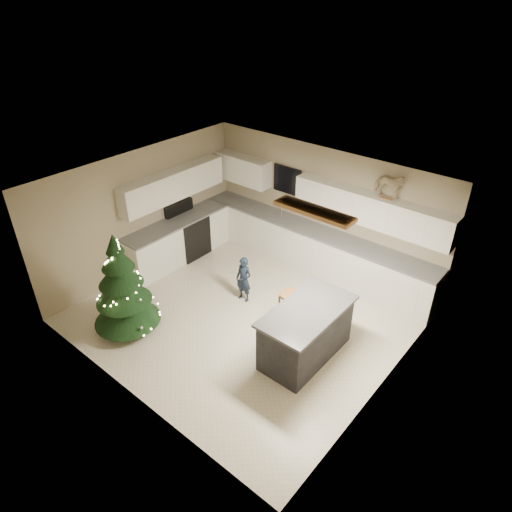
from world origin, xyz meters
name	(u,v)px	position (x,y,z in m)	size (l,w,h in m)	color
ground_plane	(244,316)	(0.00, 0.00, 0.00)	(5.50, 5.50, 0.00)	beige
room_shell	(244,234)	(0.02, 0.00, 1.75)	(5.52, 5.02, 2.61)	gray
cabinetry	(262,233)	(-0.91, 1.65, 0.76)	(5.50, 3.20, 2.00)	silver
island	(306,332)	(1.45, -0.11, 0.48)	(0.90, 1.70, 0.95)	black
bar_stool	(290,301)	(0.79, 0.33, 0.53)	(0.37, 0.37, 0.70)	brown
christmas_tree	(123,292)	(-1.38, -1.58, 0.79)	(1.21, 1.17, 1.93)	#3F2816
toddler	(244,279)	(-0.34, 0.39, 0.47)	(0.34, 0.22, 0.94)	black
rocking_horse	(389,185)	(1.43, 2.33, 2.26)	(0.59, 0.31, 0.50)	brown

